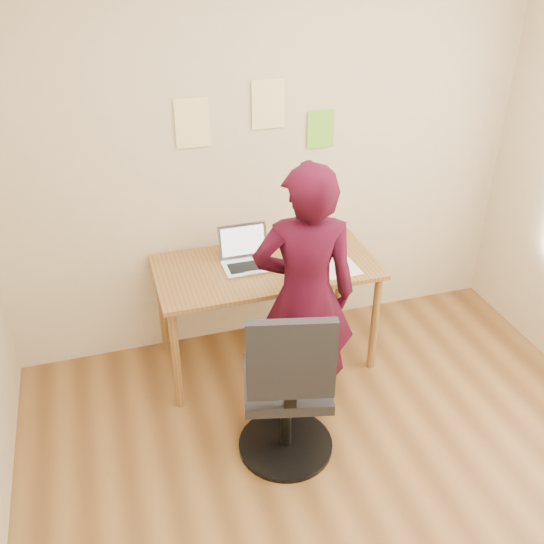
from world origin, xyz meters
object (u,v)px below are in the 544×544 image
object	(u,v)px
laptop	(246,257)
person	(305,296)
desk	(266,277)
phone	(299,277)
office_chair	(287,396)

from	to	relation	value
laptop	person	size ratio (longest dim) A/B	0.20
laptop	desk	bearing A→B (deg)	-25.41
desk	phone	distance (m)	0.27
person	desk	bearing A→B (deg)	-68.11
phone	person	world-z (taller)	person
laptop	person	xyz separation A→B (m)	(0.19, -0.56, 0.01)
office_chair	person	size ratio (longest dim) A/B	0.65
laptop	office_chair	distance (m)	1.00
phone	office_chair	size ratio (longest dim) A/B	0.13
phone	desk	bearing A→B (deg)	129.52
phone	person	bearing A→B (deg)	-99.08
phone	laptop	bearing A→B (deg)	138.84
desk	person	world-z (taller)	person
desk	person	bearing A→B (deg)	-81.09
desk	office_chair	size ratio (longest dim) A/B	1.34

